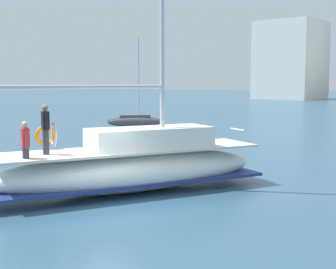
% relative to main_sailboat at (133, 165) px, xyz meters
% --- Properties ---
extents(ground_plane, '(400.00, 400.00, 0.00)m').
position_rel_main_sailboat_xyz_m(ground_plane, '(0.80, -2.03, -0.91)').
color(ground_plane, '#2D516B').
extents(main_sailboat, '(6.05, 9.76, 13.55)m').
position_rel_main_sailboat_xyz_m(main_sailboat, '(0.00, 0.00, 0.00)').
color(main_sailboat, white).
rests_on(main_sailboat, ground).
extents(moored_catamaran, '(4.92, 5.01, 7.57)m').
position_rel_main_sailboat_xyz_m(moored_catamaran, '(-17.10, 18.09, -0.34)').
color(moored_catamaran, '#4C4C51').
rests_on(moored_catamaran, ground).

